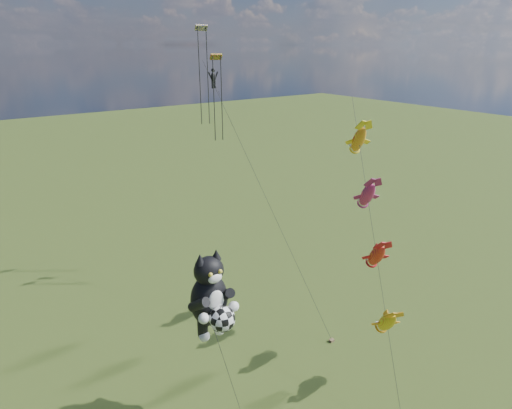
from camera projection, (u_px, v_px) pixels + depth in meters
cat_kite_rig at (211, 297)px, 25.95m from camera, size 2.85×4.31×12.22m
fish_windsock_rig at (372, 225)px, 31.75m from camera, size 8.11×13.87×19.65m
parafoil_rig at (215, 80)px, 39.09m from camera, size 3.05×17.36×25.35m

